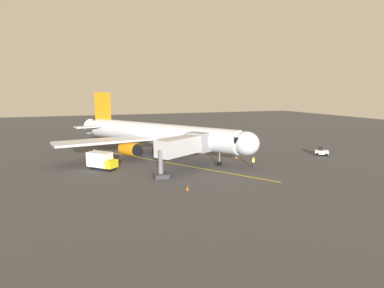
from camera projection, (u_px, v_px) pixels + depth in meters
The scene contains 13 objects.
ground_plane at pixel (149, 157), 59.65m from camera, with size 220.00×220.00×0.00m, color #424244.
apron_lead_in_line at pixel (167, 162), 54.78m from camera, with size 0.24×40.00×0.01m, color yellow.
airplane at pixel (156, 134), 59.85m from camera, with size 30.43×35.97×11.50m.
jet_bridge at pixel (186, 145), 48.92m from camera, with size 10.67×7.96×5.40m.
ground_crew_marshaller at pixel (253, 162), 50.79m from camera, with size 0.47×0.40×1.71m.
ground_crew_wing_walker at pixel (94, 153), 58.08m from camera, with size 0.41×0.26×1.71m.
ground_crew_loader at pixel (142, 145), 66.89m from camera, with size 0.47×0.40×1.71m.
tug_near_nose at pixel (322, 152), 60.50m from camera, with size 2.71×2.65×1.50m.
box_truck_portside at pixel (102, 160), 49.78m from camera, with size 4.56×4.70×2.62m.
belt_loader_starboard_side at pixel (242, 144), 68.84m from camera, with size 3.92×4.23×2.32m.
safety_cone_nose_left at pixel (187, 188), 39.37m from camera, with size 0.32×0.32×0.55m, color #F2590F.
safety_cone_nose_right at pixel (236, 157), 57.90m from camera, with size 0.32×0.32×0.55m, color #F2590F.
safety_cone_wing_port at pixel (155, 173), 46.62m from camera, with size 0.32×0.32×0.55m, color #F2590F.
Camera 1 is at (13.33, 57.51, 11.82)m, focal length 30.63 mm.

